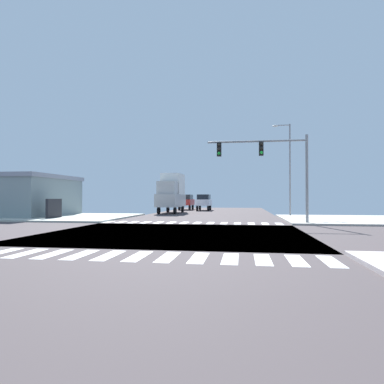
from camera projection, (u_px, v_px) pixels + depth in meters
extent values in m
cube|color=#443B3D|center=(175.00, 233.00, 18.32)|extent=(14.00, 90.00, 0.05)
cube|color=#443B3D|center=(175.00, 233.00, 18.32)|extent=(90.00, 12.00, 0.05)
cube|color=#B2ADA3|center=(356.00, 220.00, 28.26)|extent=(12.00, 12.00, 0.14)
cube|color=#AFB3A6|center=(66.00, 217.00, 32.12)|extent=(12.00, 12.00, 0.14)
cube|color=white|center=(0.00, 252.00, 11.81)|extent=(0.50, 2.00, 0.01)
cube|color=white|center=(26.00, 253.00, 11.66)|extent=(0.50, 2.00, 0.01)
cube|color=white|center=(53.00, 254.00, 11.51)|extent=(0.50, 2.00, 0.01)
cube|color=white|center=(81.00, 255.00, 11.36)|extent=(0.50, 2.00, 0.01)
cube|color=white|center=(109.00, 255.00, 11.21)|extent=(0.50, 2.00, 0.01)
cube|color=white|center=(138.00, 256.00, 11.07)|extent=(0.50, 2.00, 0.01)
cube|color=white|center=(168.00, 257.00, 10.92)|extent=(0.50, 2.00, 0.01)
cube|color=white|center=(199.00, 258.00, 10.77)|extent=(0.50, 2.00, 0.01)
cube|color=white|center=(230.00, 259.00, 10.62)|extent=(0.50, 2.00, 0.01)
cube|color=white|center=(263.00, 259.00, 10.47)|extent=(0.50, 2.00, 0.01)
cube|color=white|center=(296.00, 260.00, 10.32)|extent=(0.50, 2.00, 0.01)
cube|color=white|center=(331.00, 261.00, 10.18)|extent=(0.50, 2.00, 0.01)
cube|color=white|center=(109.00, 222.00, 26.54)|extent=(0.50, 2.00, 0.01)
cube|color=white|center=(121.00, 222.00, 26.39)|extent=(0.50, 2.00, 0.01)
cube|color=white|center=(133.00, 222.00, 26.24)|extent=(0.50, 2.00, 0.01)
cube|color=white|center=(146.00, 222.00, 26.10)|extent=(0.50, 2.00, 0.01)
cube|color=white|center=(159.00, 222.00, 25.95)|extent=(0.50, 2.00, 0.01)
cube|color=white|center=(171.00, 223.00, 25.80)|extent=(0.50, 2.00, 0.01)
cube|color=white|center=(184.00, 223.00, 25.65)|extent=(0.50, 2.00, 0.01)
cube|color=white|center=(197.00, 223.00, 25.50)|extent=(0.50, 2.00, 0.01)
cube|color=white|center=(211.00, 223.00, 25.35)|extent=(0.50, 2.00, 0.01)
cube|color=white|center=(224.00, 223.00, 25.21)|extent=(0.50, 2.00, 0.01)
cube|color=white|center=(237.00, 223.00, 25.06)|extent=(0.50, 2.00, 0.01)
cube|color=white|center=(251.00, 223.00, 24.91)|extent=(0.50, 2.00, 0.01)
cube|color=white|center=(265.00, 224.00, 24.76)|extent=(0.50, 2.00, 0.01)
cube|color=white|center=(279.00, 224.00, 24.61)|extent=(0.50, 2.00, 0.01)
cylinder|color=gray|center=(307.00, 179.00, 24.13)|extent=(0.20, 0.20, 6.42)
cylinder|color=gray|center=(256.00, 141.00, 24.70)|extent=(7.11, 0.14, 0.14)
cube|color=black|center=(261.00, 149.00, 24.64)|extent=(0.32, 0.40, 1.00)
sphere|color=black|center=(261.00, 144.00, 24.40)|extent=(0.22, 0.22, 0.22)
sphere|color=black|center=(261.00, 148.00, 24.40)|extent=(0.22, 0.22, 0.22)
sphere|color=green|center=(261.00, 153.00, 24.39)|extent=(0.22, 0.22, 0.22)
cube|color=black|center=(219.00, 150.00, 25.09)|extent=(0.32, 0.40, 1.00)
sphere|color=black|center=(219.00, 145.00, 24.86)|extent=(0.22, 0.22, 0.22)
sphere|color=black|center=(219.00, 149.00, 24.85)|extent=(0.22, 0.22, 0.22)
sphere|color=green|center=(219.00, 153.00, 24.85)|extent=(0.22, 0.22, 0.22)
cylinder|color=gray|center=(290.00, 170.00, 33.66)|extent=(0.16, 0.16, 9.24)
cylinder|color=gray|center=(283.00, 125.00, 33.83)|extent=(1.40, 0.10, 0.10)
ellipsoid|color=silver|center=(275.00, 126.00, 33.94)|extent=(0.60, 0.32, 0.20)
cube|color=gray|center=(13.00, 198.00, 34.24)|extent=(10.18, 9.29, 3.74)
cube|color=gray|center=(14.00, 177.00, 34.27)|extent=(10.48, 9.59, 0.40)
cube|color=black|center=(54.00, 209.00, 29.64)|extent=(0.24, 2.20, 1.80)
cylinder|color=black|center=(190.00, 208.00, 50.58)|extent=(0.26, 0.74, 0.74)
cylinder|color=black|center=(179.00, 208.00, 50.81)|extent=(0.26, 0.74, 0.74)
cylinder|color=black|center=(193.00, 207.00, 53.67)|extent=(0.26, 0.74, 0.74)
cylinder|color=black|center=(183.00, 207.00, 53.91)|extent=(0.26, 0.74, 0.74)
cube|color=#A2201D|center=(186.00, 202.00, 52.26)|extent=(1.96, 4.60, 0.88)
cube|color=black|center=(186.00, 197.00, 52.27)|extent=(1.69, 3.22, 0.72)
cylinder|color=black|center=(175.00, 211.00, 38.75)|extent=(0.26, 0.80, 0.80)
cylinder|color=black|center=(159.00, 211.00, 39.03)|extent=(0.26, 0.80, 0.80)
cylinder|color=black|center=(183.00, 209.00, 43.59)|extent=(0.26, 0.80, 0.80)
cylinder|color=black|center=(168.00, 209.00, 43.87)|extent=(0.26, 0.80, 0.80)
cube|color=#B2B0B0|center=(171.00, 200.00, 41.33)|extent=(2.40, 7.20, 1.49)
cube|color=white|center=(173.00, 184.00, 42.43)|extent=(2.30, 4.18, 2.56)
cube|color=#B2B0B0|center=(167.00, 188.00, 39.21)|extent=(2.11, 2.02, 1.49)
cylinder|color=black|center=(208.00, 208.00, 47.98)|extent=(0.26, 0.74, 0.74)
cylinder|color=black|center=(197.00, 208.00, 48.22)|extent=(0.26, 0.74, 0.74)
cylinder|color=black|center=(210.00, 208.00, 51.08)|extent=(0.26, 0.74, 0.74)
cylinder|color=black|center=(200.00, 208.00, 51.31)|extent=(0.26, 0.74, 0.74)
cube|color=silver|center=(204.00, 202.00, 49.66)|extent=(1.96, 4.60, 0.88)
cube|color=black|center=(204.00, 197.00, 49.67)|extent=(1.69, 3.22, 0.72)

